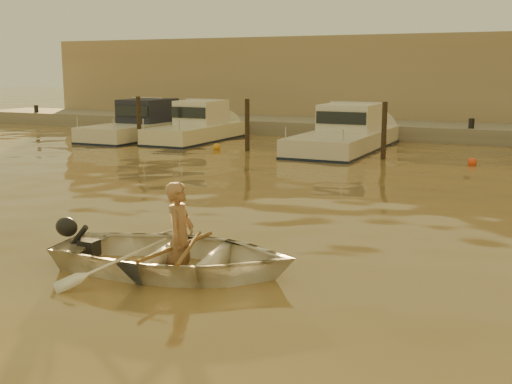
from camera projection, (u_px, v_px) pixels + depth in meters
The scene contains 18 objects.
ground_plane at pixel (182, 269), 10.15m from camera, with size 160.00×160.00×0.00m, color olive.
dinghy at pixel (174, 255), 9.94m from camera, with size 2.74×3.84×0.79m, color white.
person at pixel (180, 238), 9.86m from camera, with size 0.63×0.41×1.73m, color #9C714E.
outboard_motor at pixel (88, 248), 10.33m from camera, with size 0.90×0.40×0.70m, color black, non-canonical shape.
oar_port at pixel (189, 247), 9.85m from camera, with size 0.06×0.06×2.10m, color brown.
oar_starboard at pixel (177, 246), 9.90m from camera, with size 0.06×0.06×2.10m, color brown.
moored_boat_0 at pixel (140, 124), 29.25m from camera, with size 2.32×7.36×1.75m, color silver, non-canonical shape.
moored_boat_1 at pixel (195, 127), 28.05m from camera, with size 2.13×6.39×1.75m, color beige, non-canonical shape.
moored_boat_2 at pixel (346, 133), 25.21m from camera, with size 2.59×8.58×1.75m, color silver, non-canonical shape.
piling_0 at pixel (139, 123), 26.62m from camera, with size 0.18×0.18×2.20m, color #2D2319.
piling_1 at pixel (247, 128), 24.55m from camera, with size 0.18×0.18×2.20m, color #2D2319.
piling_2 at pixel (384, 134), 22.35m from camera, with size 0.18×0.18×2.20m, color #2D2319.
fender_a at pixel (115, 142), 27.02m from camera, with size 0.30×0.30×0.30m, color white.
fender_b at pixel (217, 147), 25.13m from camera, with size 0.30×0.30×0.30m, color orange.
fender_c at pixel (324, 156), 22.55m from camera, with size 0.30×0.30×0.30m, color silver.
fender_d at pixel (472, 162), 21.09m from camera, with size 0.30×0.30×0.30m, color #ED481B.
quay at pixel (429, 135), 29.27m from camera, with size 52.00×4.00×1.00m, color gray.
waterfront_building at pixel (450, 83), 33.74m from camera, with size 46.00×7.00×4.80m, color #9E8466.
Camera 1 is at (5.18, -8.33, 3.11)m, focal length 45.00 mm.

